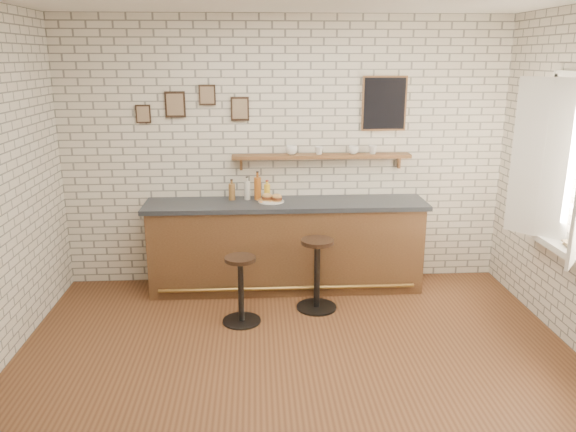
# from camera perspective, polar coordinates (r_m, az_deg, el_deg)

# --- Properties ---
(ground) EXTENTS (5.00, 5.00, 0.00)m
(ground) POSITION_cam_1_polar(r_m,az_deg,el_deg) (4.99, 1.03, -14.88)
(ground) COLOR brown
(ground) RESTS_ON ground
(bar_counter) EXTENTS (3.10, 0.65, 1.01)m
(bar_counter) POSITION_cam_1_polar(r_m,az_deg,el_deg) (6.32, -0.20, -2.99)
(bar_counter) COLOR brown
(bar_counter) RESTS_ON ground
(sandwich_plate) EXTENTS (0.28, 0.28, 0.01)m
(sandwich_plate) POSITION_cam_1_polar(r_m,az_deg,el_deg) (6.18, -1.73, 1.51)
(sandwich_plate) COLOR white
(sandwich_plate) RESTS_ON bar_counter
(ciabatta_sandwich) EXTENTS (0.24, 0.17, 0.08)m
(ciabatta_sandwich) POSITION_cam_1_polar(r_m,az_deg,el_deg) (6.17, -1.63, 1.90)
(ciabatta_sandwich) COLOR tan
(ciabatta_sandwich) RESTS_ON sandwich_plate
(potato_chips) EXTENTS (0.25, 0.19, 0.00)m
(potato_chips) POSITION_cam_1_polar(r_m,az_deg,el_deg) (6.18, -1.85, 1.57)
(potato_chips) COLOR #E9A752
(potato_chips) RESTS_ON sandwich_plate
(bitters_bottle_brown) EXTENTS (0.07, 0.07, 0.23)m
(bitters_bottle_brown) POSITION_cam_1_polar(r_m,az_deg,el_deg) (6.28, -5.72, 2.50)
(bitters_bottle_brown) COLOR brown
(bitters_bottle_brown) RESTS_ON bar_counter
(bitters_bottle_white) EXTENTS (0.07, 0.07, 0.26)m
(bitters_bottle_white) POSITION_cam_1_polar(r_m,az_deg,el_deg) (6.27, -4.17, 2.63)
(bitters_bottle_white) COLOR beige
(bitters_bottle_white) RESTS_ON bar_counter
(bitters_bottle_amber) EXTENTS (0.08, 0.08, 0.32)m
(bitters_bottle_amber) POSITION_cam_1_polar(r_m,az_deg,el_deg) (6.27, -3.11, 2.86)
(bitters_bottle_amber) COLOR #9B5019
(bitters_bottle_amber) RESTS_ON bar_counter
(condiment_bottle_yellow) EXTENTS (0.07, 0.07, 0.22)m
(condiment_bottle_yellow) POSITION_cam_1_polar(r_m,az_deg,el_deg) (6.28, -2.13, 2.53)
(condiment_bottle_yellow) COLOR yellow
(condiment_bottle_yellow) RESTS_ON bar_counter
(bar_stool_left) EXTENTS (0.40, 0.40, 0.69)m
(bar_stool_left) POSITION_cam_1_polar(r_m,az_deg,el_deg) (5.57, -4.81, -7.26)
(bar_stool_left) COLOR black
(bar_stool_left) RESTS_ON ground
(bar_stool_right) EXTENTS (0.42, 0.42, 0.76)m
(bar_stool_right) POSITION_cam_1_polar(r_m,az_deg,el_deg) (5.84, 2.97, -5.70)
(bar_stool_right) COLOR black
(bar_stool_right) RESTS_ON ground
(wall_shelf) EXTENTS (2.00, 0.18, 0.18)m
(wall_shelf) POSITION_cam_1_polar(r_m,az_deg,el_deg) (6.31, 3.43, 6.07)
(wall_shelf) COLOR brown
(wall_shelf) RESTS_ON ground
(shelf_cup_a) EXTENTS (0.17, 0.17, 0.10)m
(shelf_cup_a) POSITION_cam_1_polar(r_m,az_deg,el_deg) (6.27, 0.37, 6.71)
(shelf_cup_a) COLOR white
(shelf_cup_a) RESTS_ON wall_shelf
(shelf_cup_b) EXTENTS (0.14, 0.14, 0.09)m
(shelf_cup_b) POSITION_cam_1_polar(r_m,az_deg,el_deg) (6.29, 3.17, 6.67)
(shelf_cup_b) COLOR white
(shelf_cup_b) RESTS_ON wall_shelf
(shelf_cup_c) EXTENTS (0.14, 0.14, 0.09)m
(shelf_cup_c) POSITION_cam_1_polar(r_m,az_deg,el_deg) (6.35, 6.65, 6.67)
(shelf_cup_c) COLOR white
(shelf_cup_c) RESTS_ON wall_shelf
(shelf_cup_d) EXTENTS (0.11, 0.11, 0.09)m
(shelf_cup_d) POSITION_cam_1_polar(r_m,az_deg,el_deg) (6.39, 8.60, 6.67)
(shelf_cup_d) COLOR white
(shelf_cup_d) RESTS_ON wall_shelf
(back_wall_decor) EXTENTS (2.96, 0.02, 0.56)m
(back_wall_decor) POSITION_cam_1_polar(r_m,az_deg,el_deg) (6.30, 1.83, 11.28)
(back_wall_decor) COLOR black
(back_wall_decor) RESTS_ON ground
(window_sill) EXTENTS (0.20, 1.35, 0.06)m
(window_sill) POSITION_cam_1_polar(r_m,az_deg,el_deg) (5.58, 26.26, -3.02)
(window_sill) COLOR white
(window_sill) RESTS_ON ground
(casement_window) EXTENTS (0.40, 1.30, 1.56)m
(casement_window) POSITION_cam_1_polar(r_m,az_deg,el_deg) (5.38, 26.84, 4.54)
(casement_window) COLOR white
(casement_window) RESTS_ON ground
(book_lower) EXTENTS (0.19, 0.24, 0.02)m
(book_lower) POSITION_cam_1_polar(r_m,az_deg,el_deg) (5.49, 26.53, -2.89)
(book_lower) COLOR tan
(book_lower) RESTS_ON window_sill
(book_upper) EXTENTS (0.20, 0.26, 0.02)m
(book_upper) POSITION_cam_1_polar(r_m,az_deg,el_deg) (5.50, 26.47, -2.64)
(book_upper) COLOR tan
(book_upper) RESTS_ON book_lower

